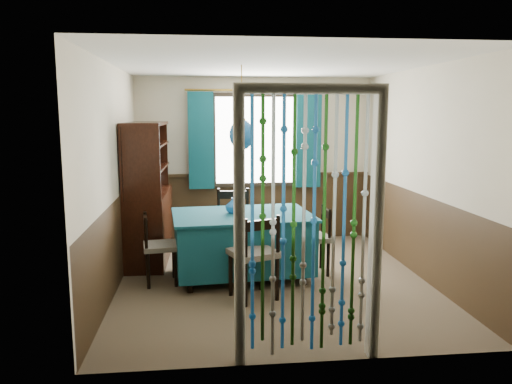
{
  "coord_description": "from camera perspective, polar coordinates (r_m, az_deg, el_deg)",
  "views": [
    {
      "loc": [
        -0.82,
        -5.64,
        1.96
      ],
      "look_at": [
        -0.18,
        0.22,
        1.03
      ],
      "focal_mm": 35.0,
      "sensor_mm": 36.0,
      "label": 1
    }
  ],
  "objects": [
    {
      "name": "chair_far",
      "position": [
        6.66,
        -2.63,
        -3.63
      ],
      "size": [
        0.5,
        0.48,
        0.95
      ],
      "rotation": [
        0.0,
        0.0,
        3.07
      ],
      "color": "black",
      "rests_on": "floor"
    },
    {
      "name": "wall_front",
      "position": [
        3.8,
        6.28,
        -1.83
      ],
      "size": [
        3.6,
        0.0,
        3.6
      ],
      "primitive_type": "plane",
      "rotation": [
        -1.57,
        0.0,
        0.0
      ],
      "color": "beige",
      "rests_on": "ground"
    },
    {
      "name": "wall_right",
      "position": [
        6.26,
        18.52,
        2.02
      ],
      "size": [
        0.0,
        4.0,
        4.0
      ],
      "primitive_type": "plane",
      "rotation": [
        1.57,
        0.0,
        -1.57
      ],
      "color": "beige",
      "rests_on": "ground"
    },
    {
      "name": "floor",
      "position": [
        6.03,
        1.91,
        -9.97
      ],
      "size": [
        4.0,
        4.0,
        0.0
      ],
      "primitive_type": "plane",
      "color": "brown",
      "rests_on": "ground"
    },
    {
      "name": "wainscot_front",
      "position": [
        4.02,
        6.05,
        -12.34
      ],
      "size": [
        3.6,
        0.0,
        3.6
      ],
      "primitive_type": "plane",
      "rotation": [
        -1.57,
        0.0,
        0.0
      ],
      "color": "#332313",
      "rests_on": "ground"
    },
    {
      "name": "ceiling",
      "position": [
        5.73,
        2.04,
        14.41
      ],
      "size": [
        4.0,
        4.0,
        0.0
      ],
      "primitive_type": "plane",
      "rotation": [
        3.14,
        0.0,
        0.0
      ],
      "color": "silver",
      "rests_on": "ground"
    },
    {
      "name": "wainscot_right",
      "position": [
        6.38,
        18.06,
        -4.67
      ],
      "size": [
        0.0,
        4.0,
        4.0
      ],
      "primitive_type": "plane",
      "rotation": [
        1.57,
        0.0,
        -1.57
      ],
      "color": "#332313",
      "rests_on": "ground"
    },
    {
      "name": "chair_near",
      "position": [
        5.29,
        -0.12,
        -7.14
      ],
      "size": [
        0.58,
        0.57,
        0.92
      ],
      "rotation": [
        0.0,
        0.0,
        0.38
      ],
      "color": "black",
      "rests_on": "floor"
    },
    {
      "name": "wall_back",
      "position": [
        7.72,
        -0.15,
        3.73
      ],
      "size": [
        3.6,
        0.0,
        3.6
      ],
      "primitive_type": "plane",
      "rotation": [
        1.57,
        0.0,
        0.0
      ],
      "color": "beige",
      "rests_on": "ground"
    },
    {
      "name": "chair_right",
      "position": [
        6.2,
        6.74,
        -5.22
      ],
      "size": [
        0.4,
        0.42,
        0.83
      ],
      "rotation": [
        0.0,
        0.0,
        1.59
      ],
      "color": "black",
      "rests_on": "floor"
    },
    {
      "name": "dining_table",
      "position": [
        5.99,
        -1.59,
        -5.59
      ],
      "size": [
        1.71,
        1.26,
        0.78
      ],
      "rotation": [
        0.0,
        0.0,
        0.08
      ],
      "color": "#0F434F",
      "rests_on": "floor"
    },
    {
      "name": "window",
      "position": [
        7.65,
        -0.11,
        5.93
      ],
      "size": [
        1.32,
        0.12,
        1.42
      ],
      "primitive_type": "cube",
      "color": "black",
      "rests_on": "wall_back"
    },
    {
      "name": "vase_sideboard",
      "position": [
        7.1,
        -11.52,
        1.16
      ],
      "size": [
        0.18,
        0.18,
        0.18
      ],
      "primitive_type": "imported",
      "rotation": [
        0.0,
        0.0,
        -0.0
      ],
      "color": "beige",
      "rests_on": "sideboard"
    },
    {
      "name": "vase_table",
      "position": [
        5.94,
        -2.66,
        -1.61
      ],
      "size": [
        0.21,
        0.21,
        0.17
      ],
      "primitive_type": "imported",
      "rotation": [
        0.0,
        0.0,
        0.32
      ],
      "color": "#155494",
      "rests_on": "dining_table"
    },
    {
      "name": "sideboard",
      "position": [
        6.83,
        -12.18,
        -2.42
      ],
      "size": [
        0.52,
        1.42,
        1.84
      ],
      "rotation": [
        0.0,
        0.0,
        -0.03
      ],
      "color": "black",
      "rests_on": "floor"
    },
    {
      "name": "wainscot_back",
      "position": [
        7.81,
        -0.13,
        -1.77
      ],
      "size": [
        3.6,
        0.0,
        3.6
      ],
      "primitive_type": "plane",
      "rotation": [
        1.57,
        0.0,
        0.0
      ],
      "color": "#332313",
      "rests_on": "ground"
    },
    {
      "name": "pendant_lamp",
      "position": [
        5.8,
        -1.64,
        6.57
      ],
      "size": [
        0.28,
        0.28,
        0.96
      ],
      "color": "olive",
      "rests_on": "ceiling"
    },
    {
      "name": "doorway",
      "position": [
        3.9,
        6.04,
        -4.55
      ],
      "size": [
        1.16,
        0.12,
        2.18
      ],
      "primitive_type": null,
      "color": "silver",
      "rests_on": "ground"
    },
    {
      "name": "wainscot_left",
      "position": [
        5.91,
        -15.55,
        -5.64
      ],
      "size": [
        0.0,
        4.0,
        4.0
      ],
      "primitive_type": "plane",
      "rotation": [
        1.57,
        0.0,
        1.57
      ],
      "color": "#332313",
      "rests_on": "ground"
    },
    {
      "name": "chair_left",
      "position": [
        5.89,
        -11.1,
        -6.14
      ],
      "size": [
        0.44,
        0.45,
        0.82
      ],
      "rotation": [
        0.0,
        0.0,
        -1.44
      ],
      "color": "black",
      "rests_on": "floor"
    },
    {
      "name": "bowl_shelf",
      "position": [
        6.5,
        -12.05,
        2.83
      ],
      "size": [
        0.26,
        0.26,
        0.05
      ],
      "primitive_type": "imported",
      "rotation": [
        0.0,
        0.0,
        0.42
      ],
      "color": "beige",
      "rests_on": "sideboard"
    },
    {
      "name": "wall_left",
      "position": [
        5.77,
        -16.01,
        1.59
      ],
      "size": [
        0.0,
        4.0,
        4.0
      ],
      "primitive_type": "plane",
      "rotation": [
        1.57,
        0.0,
        1.57
      ],
      "color": "beige",
      "rests_on": "ground"
    }
  ]
}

